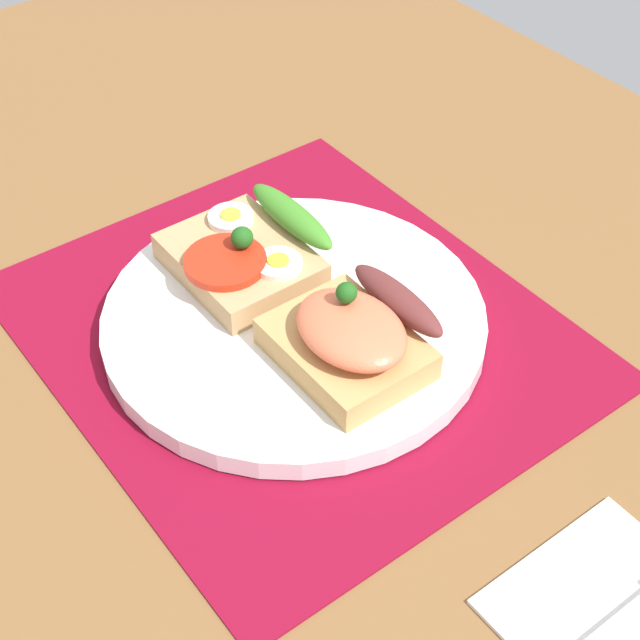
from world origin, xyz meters
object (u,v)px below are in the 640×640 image
(plate, at_px, (294,320))
(fork, at_px, (628,615))
(sandwich_egg_tomato, at_px, (247,253))
(napkin, at_px, (628,626))
(sandwich_salmon, at_px, (353,336))

(plate, distance_m, fork, 0.29)
(sandwich_egg_tomato, distance_m, napkin, 0.35)
(sandwich_egg_tomato, bearing_deg, plate, -0.21)
(sandwich_salmon, height_order, napkin, sandwich_salmon)
(fork, bearing_deg, sandwich_salmon, -178.59)
(sandwich_salmon, relative_size, fork, 0.74)
(sandwich_salmon, height_order, fork, sandwich_salmon)
(napkin, relative_size, fork, 0.92)
(plate, distance_m, sandwich_egg_tomato, 0.06)
(sandwich_egg_tomato, height_order, sandwich_salmon, sandwich_salmon)
(sandwich_egg_tomato, xyz_separation_m, sandwich_salmon, (0.12, 0.00, 0.01))
(plate, bearing_deg, fork, 1.97)
(plate, xyz_separation_m, fork, (0.29, 0.01, -0.00))
(sandwich_salmon, bearing_deg, napkin, 0.68)
(sandwich_egg_tomato, height_order, napkin, sandwich_egg_tomato)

